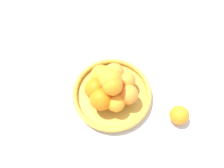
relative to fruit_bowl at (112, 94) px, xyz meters
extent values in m
plane|color=silver|center=(0.00, 0.00, -0.02)|extent=(4.00, 4.00, 0.00)
cylinder|color=gold|center=(0.00, 0.00, -0.01)|extent=(0.30, 0.30, 0.02)
torus|color=gold|center=(0.00, 0.00, 0.01)|extent=(0.31, 0.31, 0.02)
sphere|color=orange|center=(0.03, 0.05, 0.05)|extent=(0.07, 0.07, 0.07)
sphere|color=orange|center=(-0.02, 0.06, 0.06)|extent=(0.07, 0.07, 0.07)
sphere|color=orange|center=(-0.06, 0.02, 0.05)|extent=(0.07, 0.07, 0.07)
sphere|color=orange|center=(-0.05, -0.03, 0.06)|extent=(0.08, 0.08, 0.08)
sphere|color=orange|center=(-0.01, -0.06, 0.06)|extent=(0.08, 0.08, 0.08)
sphere|color=orange|center=(0.04, -0.04, 0.06)|extent=(0.08, 0.08, 0.08)
sphere|color=orange|center=(0.06, 0.00, 0.06)|extent=(0.08, 0.08, 0.08)
sphere|color=orange|center=(0.01, 0.01, 0.12)|extent=(0.07, 0.07, 0.07)
sphere|color=orange|center=(0.00, -0.01, 0.12)|extent=(0.08, 0.08, 0.08)
sphere|color=orange|center=(-0.09, 0.25, 0.02)|extent=(0.07, 0.07, 0.07)
camera|label=1|loc=(0.25, 0.21, 0.78)|focal=35.00mm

